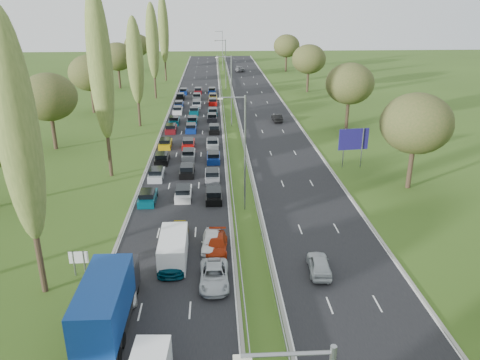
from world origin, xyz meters
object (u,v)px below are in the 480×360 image
object	(u,v)px
near_car_2	(122,288)
white_van_rear	(174,247)
blue_lorry	(108,301)
info_sign	(79,260)
direction_sign	(353,141)

from	to	relation	value
near_car_2	white_van_rear	world-z (taller)	white_van_rear
blue_lorry	white_van_rear	distance (m)	9.40
near_car_2	info_sign	distance (m)	4.98
near_car_2	direction_sign	distance (m)	37.23
near_car_2	white_van_rear	xyz separation A→B (m)	(3.40, 5.11, 0.46)
blue_lorry	near_car_2	bearing A→B (deg)	87.34
white_van_rear	info_sign	size ratio (longest dim) A/B	2.68
direction_sign	near_car_2	bearing A→B (deg)	-132.22
info_sign	white_van_rear	bearing A→B (deg)	15.68
blue_lorry	direction_sign	distance (m)	39.95
white_van_rear	blue_lorry	bearing A→B (deg)	-112.89
white_van_rear	direction_sign	distance (m)	31.16
info_sign	direction_sign	bearing A→B (deg)	40.30
blue_lorry	direction_sign	size ratio (longest dim) A/B	1.85
info_sign	direction_sign	size ratio (longest dim) A/B	0.40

